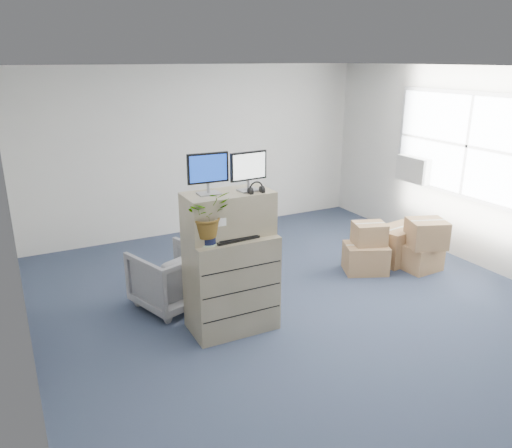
# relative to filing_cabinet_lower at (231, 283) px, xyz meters

# --- Properties ---
(ground) EXTENTS (7.00, 7.00, 0.00)m
(ground) POSITION_rel_filing_cabinet_lower_xyz_m (0.95, -0.15, -0.55)
(ground) COLOR #283249
(ground) RESTS_ON ground
(wall_back) EXTENTS (6.00, 0.02, 2.80)m
(wall_back) POSITION_rel_filing_cabinet_lower_xyz_m (0.95, 3.36, 0.85)
(wall_back) COLOR beige
(wall_back) RESTS_ON ground
(wall_right) EXTENTS (0.02, 7.00, 2.80)m
(wall_right) POSITION_rel_filing_cabinet_lower_xyz_m (3.96, -0.15, 0.85)
(wall_right) COLOR beige
(wall_right) RESTS_ON ground
(window) EXTENTS (0.07, 2.72, 1.52)m
(window) POSITION_rel_filing_cabinet_lower_xyz_m (3.90, 0.35, 1.15)
(window) COLOR gray
(window) RESTS_ON wall_right
(ac_unit) EXTENTS (0.24, 0.60, 0.40)m
(ac_unit) POSITION_rel_filing_cabinet_lower_xyz_m (3.82, 1.25, 0.65)
(ac_unit) COLOR silver
(ac_unit) RESTS_ON wall_right
(filing_cabinet_lower) EXTENTS (0.94, 0.58, 1.09)m
(filing_cabinet_lower) POSITION_rel_filing_cabinet_lower_xyz_m (0.00, 0.00, 0.00)
(filing_cabinet_lower) COLOR #83795A
(filing_cabinet_lower) RESTS_ON ground
(filing_cabinet_upper) EXTENTS (0.94, 0.48, 0.47)m
(filing_cabinet_upper) POSITION_rel_filing_cabinet_lower_xyz_m (0.00, 0.05, 0.78)
(filing_cabinet_upper) COLOR #83795A
(filing_cabinet_upper) RESTS_ON filing_cabinet_lower
(monitor_left) EXTENTS (0.44, 0.18, 0.43)m
(monitor_left) POSITION_rel_filing_cabinet_lower_xyz_m (-0.21, 0.07, 1.26)
(monitor_left) COLOR #99999E
(monitor_left) RESTS_ON filing_cabinet_upper
(monitor_right) EXTENTS (0.42, 0.18, 0.42)m
(monitor_right) POSITION_rel_filing_cabinet_lower_xyz_m (0.22, 0.01, 1.25)
(monitor_right) COLOR #99999E
(monitor_right) RESTS_ON filing_cabinet_upper
(headphones) EXTENTS (0.16, 0.02, 0.16)m
(headphones) POSITION_rel_filing_cabinet_lower_xyz_m (0.25, -0.11, 1.06)
(headphones) COLOR black
(headphones) RESTS_ON filing_cabinet_upper
(keyboard) EXTENTS (0.50, 0.24, 0.03)m
(keyboard) POSITION_rel_filing_cabinet_lower_xyz_m (0.00, -0.11, 0.56)
(keyboard) COLOR black
(keyboard) RESTS_ON filing_cabinet_lower
(mouse) EXTENTS (0.10, 0.07, 0.03)m
(mouse) POSITION_rel_filing_cabinet_lower_xyz_m (0.31, -0.11, 0.56)
(mouse) COLOR silver
(mouse) RESTS_ON filing_cabinet_lower
(water_bottle) EXTENTS (0.07, 0.07, 0.24)m
(water_bottle) POSITION_rel_filing_cabinet_lower_xyz_m (0.13, 0.04, 0.67)
(water_bottle) COLOR gray
(water_bottle) RESTS_ON filing_cabinet_lower
(phone_dock) EXTENTS (0.06, 0.05, 0.14)m
(phone_dock) POSITION_rel_filing_cabinet_lower_xyz_m (-0.05, 0.03, 0.59)
(phone_dock) COLOR silver
(phone_dock) RESTS_ON filing_cabinet_lower
(external_drive) EXTENTS (0.22, 0.18, 0.06)m
(external_drive) POSITION_rel_filing_cabinet_lower_xyz_m (0.35, 0.11, 0.58)
(external_drive) COLOR black
(external_drive) RESTS_ON filing_cabinet_lower
(tissue_box) EXTENTS (0.27, 0.17, 0.10)m
(tissue_box) POSITION_rel_filing_cabinet_lower_xyz_m (0.29, 0.12, 0.65)
(tissue_box) COLOR #3A93C7
(tissue_box) RESTS_ON external_drive
(potted_plant) EXTENTS (0.46, 0.51, 0.46)m
(potted_plant) POSITION_rel_filing_cabinet_lower_xyz_m (-0.31, -0.12, 0.81)
(potted_plant) COLOR #A7C39D
(potted_plant) RESTS_ON filing_cabinet_lower
(office_chair) EXTENTS (0.97, 0.94, 0.80)m
(office_chair) POSITION_rel_filing_cabinet_lower_xyz_m (-0.44, 0.81, -0.15)
(office_chair) COLOR slate
(office_chair) RESTS_ON ground
(cardboard_boxes) EXTENTS (1.46, 1.03, 0.75)m
(cardboard_boxes) POSITION_rel_filing_cabinet_lower_xyz_m (2.84, 0.46, -0.23)
(cardboard_boxes) COLOR #987349
(cardboard_boxes) RESTS_ON ground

